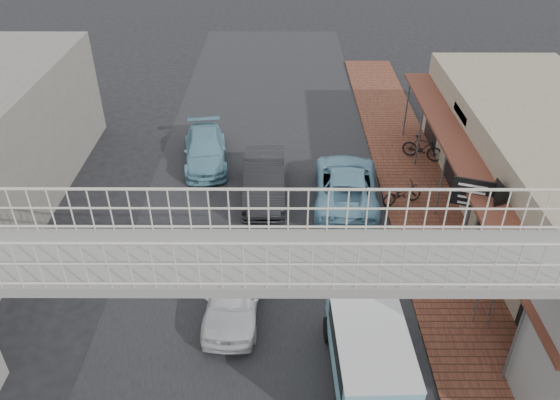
{
  "coord_description": "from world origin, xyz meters",
  "views": [
    {
      "loc": [
        0.73,
        -12.96,
        12.64
      ],
      "look_at": [
        0.67,
        3.37,
        1.8
      ],
      "focal_mm": 35.0,
      "sensor_mm": 36.0,
      "label": 1
    }
  ],
  "objects_px": {
    "angkot_curb": "(346,184)",
    "motorcycle_far": "(423,148)",
    "angkot_far": "(205,150)",
    "angkot_van": "(369,349)",
    "white_hatchback": "(233,293)",
    "dark_sedan": "(264,179)",
    "arrow_sign": "(501,199)",
    "street_clock": "(495,266)",
    "motorcycle_near": "(402,194)"
  },
  "relations": [
    {
      "from": "arrow_sign",
      "to": "angkot_far",
      "type": "bearing_deg",
      "value": 163.21
    },
    {
      "from": "motorcycle_near",
      "to": "white_hatchback",
      "type": "bearing_deg",
      "value": 112.74
    },
    {
      "from": "motorcycle_far",
      "to": "arrow_sign",
      "type": "distance_m",
      "value": 8.06
    },
    {
      "from": "arrow_sign",
      "to": "angkot_curb",
      "type": "bearing_deg",
      "value": 153.79
    },
    {
      "from": "white_hatchback",
      "to": "dark_sedan",
      "type": "distance_m",
      "value": 6.78
    },
    {
      "from": "angkot_curb",
      "to": "angkot_far",
      "type": "distance_m",
      "value": 6.92
    },
    {
      "from": "motorcycle_far",
      "to": "street_clock",
      "type": "height_order",
      "value": "street_clock"
    },
    {
      "from": "angkot_van",
      "to": "street_clock",
      "type": "bearing_deg",
      "value": 28.96
    },
    {
      "from": "angkot_curb",
      "to": "angkot_far",
      "type": "relative_size",
      "value": 1.17
    },
    {
      "from": "white_hatchback",
      "to": "street_clock",
      "type": "bearing_deg",
      "value": -0.77
    },
    {
      "from": "motorcycle_near",
      "to": "arrow_sign",
      "type": "xyz_separation_m",
      "value": [
        2.17,
        -3.96,
        2.36
      ]
    },
    {
      "from": "angkot_curb",
      "to": "motorcycle_far",
      "type": "distance_m",
      "value": 5.14
    },
    {
      "from": "dark_sedan",
      "to": "angkot_far",
      "type": "xyz_separation_m",
      "value": [
        -2.8,
        2.78,
        -0.12
      ]
    },
    {
      "from": "angkot_curb",
      "to": "motorcycle_near",
      "type": "relative_size",
      "value": 3.08
    },
    {
      "from": "angkot_far",
      "to": "angkot_van",
      "type": "distance_m",
      "value": 13.64
    },
    {
      "from": "dark_sedan",
      "to": "angkot_far",
      "type": "bearing_deg",
      "value": 133.96
    },
    {
      "from": "angkot_far",
      "to": "motorcycle_far",
      "type": "height_order",
      "value": "angkot_far"
    },
    {
      "from": "motorcycle_near",
      "to": "arrow_sign",
      "type": "bearing_deg",
      "value": -171.52
    },
    {
      "from": "angkot_far",
      "to": "arrow_sign",
      "type": "height_order",
      "value": "arrow_sign"
    },
    {
      "from": "angkot_curb",
      "to": "street_clock",
      "type": "height_order",
      "value": "street_clock"
    },
    {
      "from": "motorcycle_near",
      "to": "angkot_far",
      "type": "bearing_deg",
      "value": 47.18
    },
    {
      "from": "dark_sedan",
      "to": "angkot_curb",
      "type": "distance_m",
      "value": 3.4
    },
    {
      "from": "dark_sedan",
      "to": "street_clock",
      "type": "bearing_deg",
      "value": -46.83
    },
    {
      "from": "dark_sedan",
      "to": "motorcycle_near",
      "type": "height_order",
      "value": "dark_sedan"
    },
    {
      "from": "arrow_sign",
      "to": "motorcycle_far",
      "type": "bearing_deg",
      "value": 112.35
    },
    {
      "from": "dark_sedan",
      "to": "motorcycle_near",
      "type": "relative_size",
      "value": 2.74
    },
    {
      "from": "angkot_far",
      "to": "angkot_van",
      "type": "xyz_separation_m",
      "value": [
        5.85,
        -12.3,
        0.66
      ]
    },
    {
      "from": "angkot_curb",
      "to": "angkot_van",
      "type": "xyz_separation_m",
      "value": [
        -0.33,
        -9.19,
        0.57
      ]
    },
    {
      "from": "street_clock",
      "to": "dark_sedan",
      "type": "bearing_deg",
      "value": 153.17
    },
    {
      "from": "dark_sedan",
      "to": "motorcycle_far",
      "type": "xyz_separation_m",
      "value": [
        7.28,
        3.03,
        -0.12
      ]
    },
    {
      "from": "white_hatchback",
      "to": "dark_sedan",
      "type": "relative_size",
      "value": 0.86
    },
    {
      "from": "angkot_curb",
      "to": "motorcycle_far",
      "type": "height_order",
      "value": "angkot_curb"
    },
    {
      "from": "dark_sedan",
      "to": "arrow_sign",
      "type": "distance_m",
      "value": 9.36
    },
    {
      "from": "white_hatchback",
      "to": "angkot_curb",
      "type": "height_order",
      "value": "angkot_curb"
    },
    {
      "from": "motorcycle_near",
      "to": "angkot_van",
      "type": "bearing_deg",
      "value": 143.3
    },
    {
      "from": "dark_sedan",
      "to": "angkot_van",
      "type": "height_order",
      "value": "angkot_van"
    },
    {
      "from": "white_hatchback",
      "to": "street_clock",
      "type": "height_order",
      "value": "street_clock"
    },
    {
      "from": "dark_sedan",
      "to": "angkot_van",
      "type": "bearing_deg",
      "value": -73.38
    },
    {
      "from": "angkot_van",
      "to": "white_hatchback",
      "type": "bearing_deg",
      "value": 142.16
    },
    {
      "from": "angkot_far",
      "to": "arrow_sign",
      "type": "distance_m",
      "value": 13.18
    },
    {
      "from": "motorcycle_far",
      "to": "white_hatchback",
      "type": "bearing_deg",
      "value": 168.88
    },
    {
      "from": "angkot_van",
      "to": "motorcycle_near",
      "type": "xyz_separation_m",
      "value": [
        2.6,
        8.79,
        -0.76
      ]
    },
    {
      "from": "motorcycle_far",
      "to": "angkot_far",
      "type": "bearing_deg",
      "value": 119.85
    },
    {
      "from": "angkot_curb",
      "to": "motorcycle_near",
      "type": "height_order",
      "value": "angkot_curb"
    },
    {
      "from": "motorcycle_far",
      "to": "dark_sedan",
      "type": "bearing_deg",
      "value": 141.05
    },
    {
      "from": "dark_sedan",
      "to": "angkot_curb",
      "type": "xyz_separation_m",
      "value": [
        3.39,
        -0.32,
        -0.04
      ]
    },
    {
      "from": "dark_sedan",
      "to": "angkot_far",
      "type": "height_order",
      "value": "dark_sedan"
    },
    {
      "from": "street_clock",
      "to": "arrow_sign",
      "type": "height_order",
      "value": "arrow_sign"
    },
    {
      "from": "angkot_curb",
      "to": "motorcycle_near",
      "type": "distance_m",
      "value": 2.31
    },
    {
      "from": "angkot_van",
      "to": "motorcycle_far",
      "type": "xyz_separation_m",
      "value": [
        4.23,
        12.54,
        -0.65
      ]
    }
  ]
}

